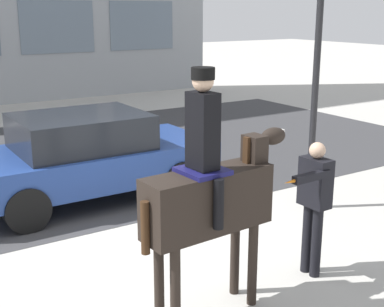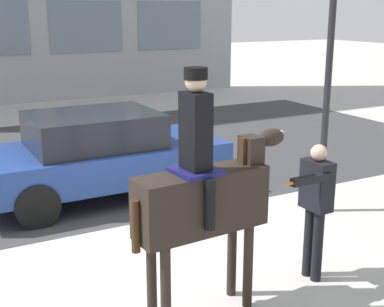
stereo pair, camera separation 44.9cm
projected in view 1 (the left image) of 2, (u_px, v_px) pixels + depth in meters
ground_plane at (127, 240)px, 7.90m from camera, size 80.00×80.00×0.00m
road_surface at (33, 164)px, 11.77m from camera, size 19.63×8.50×0.01m
mounted_horse_lead at (210, 194)px, 5.66m from camera, size 1.92×0.65×2.75m
pedestrian_bystander at (314, 198)px, 6.62m from camera, size 0.82×0.45×1.74m
street_car_near_lane at (86, 155)px, 9.41m from camera, size 4.38×2.03×1.55m
traffic_light at (319, 39)px, 8.43m from camera, size 0.24×0.29×4.27m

